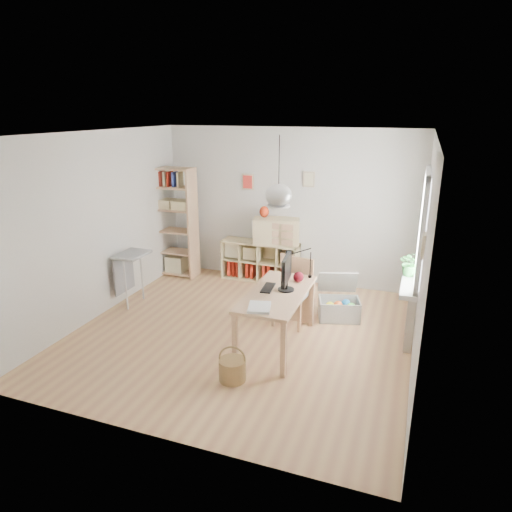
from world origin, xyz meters
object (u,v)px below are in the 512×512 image
(chair, at_px, (294,287))
(drawer_chest, at_px, (276,231))
(cube_shelf, at_px, (260,264))
(monitor, at_px, (286,271))
(storage_chest, at_px, (339,304))
(tall_bookshelf, at_px, (174,218))
(desk, at_px, (277,299))

(chair, bearing_deg, drawer_chest, 124.01)
(cube_shelf, distance_m, monitor, 2.50)
(chair, height_order, storage_chest, chair)
(chair, distance_m, drawer_chest, 1.68)
(chair, height_order, monitor, monitor)
(cube_shelf, distance_m, chair, 1.84)
(cube_shelf, relative_size, monitor, 2.63)
(tall_bookshelf, xyz_separation_m, storage_chest, (3.21, -0.82, -0.88))
(desk, xyz_separation_m, chair, (0.03, 0.73, -0.11))
(cube_shelf, xyz_separation_m, storage_chest, (1.65, -1.11, -0.09))
(desk, xyz_separation_m, cube_shelf, (-1.02, 2.23, -0.36))
(storage_chest, xyz_separation_m, monitor, (-0.54, -1.02, 0.81))
(cube_shelf, xyz_separation_m, drawer_chest, (0.32, -0.04, 0.65))
(storage_chest, height_order, monitor, monitor)
(tall_bookshelf, bearing_deg, monitor, -34.62)
(cube_shelf, bearing_deg, desk, -65.39)
(tall_bookshelf, height_order, drawer_chest, tall_bookshelf)
(cube_shelf, bearing_deg, drawer_chest, -7.30)
(cube_shelf, relative_size, chair, 1.47)
(desk, relative_size, monitor, 2.82)
(cube_shelf, xyz_separation_m, tall_bookshelf, (-1.56, -0.28, 0.79))
(desk, distance_m, monitor, 0.38)
(tall_bookshelf, bearing_deg, drawer_chest, 7.26)
(tall_bookshelf, xyz_separation_m, monitor, (2.67, -1.85, -0.08))
(cube_shelf, relative_size, drawer_chest, 1.75)
(tall_bookshelf, height_order, chair, tall_bookshelf)
(chair, bearing_deg, desk, -84.62)
(drawer_chest, bearing_deg, tall_bookshelf, 172.90)
(desk, xyz_separation_m, storage_chest, (0.63, 1.13, -0.45))
(cube_shelf, xyz_separation_m, monitor, (1.11, -2.13, 0.71))
(storage_chest, bearing_deg, tall_bookshelf, 149.71)
(tall_bookshelf, bearing_deg, chair, -24.94)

